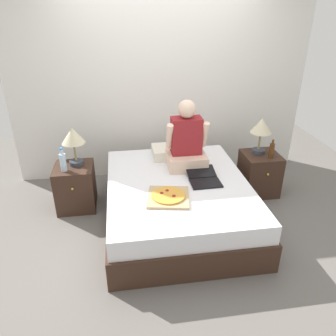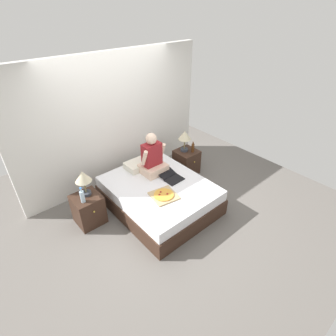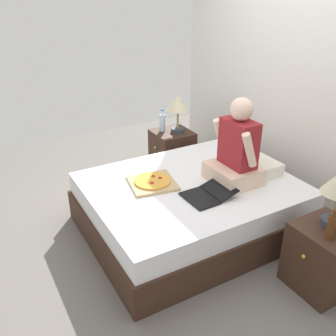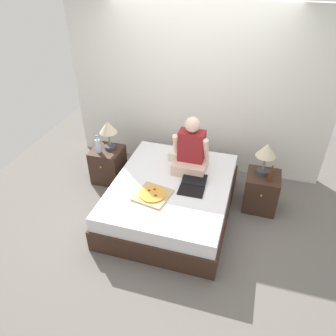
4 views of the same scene
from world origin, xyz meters
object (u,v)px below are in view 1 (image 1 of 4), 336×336
object	(u,v)px
beer_bottle	(272,150)
nightstand_left	(76,187)
nightstand_right	(259,173)
laptop	(204,179)
water_bottle	(63,162)
bed	(178,202)
lamp_on_right_nightstand	(261,128)
lamp_on_left_nightstand	(73,138)
person_seated	(186,143)
pizza_box	(168,197)

from	to	relation	value
beer_bottle	nightstand_left	bearing A→B (deg)	177.57
nightstand_right	laptop	distance (m)	1.02
beer_bottle	water_bottle	bearing A→B (deg)	179.76
bed	lamp_on_right_nightstand	distance (m)	1.37
nightstand_left	nightstand_right	size ratio (longest dim) A/B	1.00
lamp_on_left_nightstand	water_bottle	bearing A→B (deg)	-130.60
lamp_on_right_nightstand	beer_bottle	size ratio (longest dim) A/B	1.96
nightstand_left	person_seated	xyz separation A→B (m)	(1.30, -0.10, 0.52)
water_bottle	person_seated	xyz separation A→B (m)	(1.38, -0.01, 0.14)
person_seated	nightstand_right	bearing A→B (deg)	5.71
beer_bottle	person_seated	size ratio (longest dim) A/B	0.29
laptop	nightstand_left	bearing A→B (deg)	160.85
lamp_on_left_nightstand	lamp_on_right_nightstand	distance (m)	2.21
bed	beer_bottle	distance (m)	1.32
laptop	pizza_box	bearing A→B (deg)	-146.13
bed	nightstand_left	xyz separation A→B (m)	(-1.14, 0.47, 0.02)
water_bottle	nightstand_right	size ratio (longest dim) A/B	0.52
beer_bottle	laptop	world-z (taller)	beer_bottle
beer_bottle	person_seated	xyz separation A→B (m)	(-1.05, 0.00, 0.16)
lamp_on_right_nightstand	pizza_box	size ratio (longest dim) A/B	0.97
person_seated	pizza_box	size ratio (longest dim) A/B	1.67
bed	beer_bottle	xyz separation A→B (m)	(1.21, 0.37, 0.38)
nightstand_left	lamp_on_left_nightstand	world-z (taller)	lamp_on_left_nightstand
lamp_on_right_nightstand	person_seated	size ratio (longest dim) A/B	0.58
nightstand_left	pizza_box	distance (m)	1.29
bed	nightstand_right	size ratio (longest dim) A/B	3.54
bed	nightstand_left	world-z (taller)	nightstand_left
laptop	beer_bottle	bearing A→B (deg)	22.96
nightstand_right	lamp_on_right_nightstand	distance (m)	0.60
laptop	water_bottle	bearing A→B (deg)	164.95
lamp_on_left_nightstand	nightstand_right	size ratio (longest dim) A/B	0.84
nightstand_left	lamp_on_right_nightstand	distance (m)	2.33
beer_bottle	person_seated	bearing A→B (deg)	179.89
water_bottle	pizza_box	size ratio (longest dim) A/B	0.59
bed	laptop	world-z (taller)	laptop
lamp_on_left_nightstand	lamp_on_right_nightstand	world-z (taller)	same
lamp_on_left_nightstand	laptop	world-z (taller)	lamp_on_left_nightstand
person_seated	laptop	world-z (taller)	person_seated
bed	beer_bottle	size ratio (longest dim) A/B	8.21
nightstand_right	person_seated	xyz separation A→B (m)	(-0.98, -0.10, 0.52)
lamp_on_left_nightstand	person_seated	bearing A→B (deg)	-6.69
lamp_on_left_nightstand	laptop	bearing A→B (deg)	-21.48
laptop	person_seated	bearing A→B (deg)	106.89
bed	water_bottle	distance (m)	1.34
bed	nightstand_right	distance (m)	1.23
water_bottle	beer_bottle	bearing A→B (deg)	-0.24
person_seated	water_bottle	bearing A→B (deg)	179.67
nightstand_right	beer_bottle	distance (m)	0.38
water_bottle	nightstand_right	world-z (taller)	water_bottle
nightstand_right	lamp_on_right_nightstand	size ratio (longest dim) A/B	1.19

